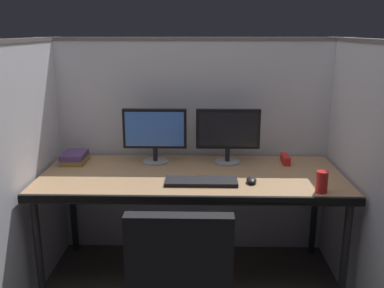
{
  "coord_description": "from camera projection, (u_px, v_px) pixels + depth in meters",
  "views": [
    {
      "loc": [
        0.06,
        -2.25,
        1.62
      ],
      "look_at": [
        0.0,
        0.35,
        0.92
      ],
      "focal_mm": 39.68,
      "sensor_mm": 36.0,
      "label": 1
    }
  ],
  "objects": [
    {
      "name": "soda_can",
      "position": [
        322.0,
        182.0,
        2.36
      ],
      "size": [
        0.07,
        0.07,
        0.12
      ],
      "primitive_type": "cylinder",
      "color": "red",
      "rests_on": "desk"
    },
    {
      "name": "book_stack",
      "position": [
        75.0,
        158.0,
        2.9
      ],
      "size": [
        0.16,
        0.21,
        0.07
      ],
      "color": "olive",
      "rests_on": "desk"
    },
    {
      "name": "keyboard_main",
      "position": [
        201.0,
        181.0,
        2.51
      ],
      "size": [
        0.43,
        0.15,
        0.02
      ],
      "primitive_type": "cube",
      "color": "black",
      "rests_on": "desk"
    },
    {
      "name": "red_stapler",
      "position": [
        285.0,
        159.0,
        2.89
      ],
      "size": [
        0.04,
        0.15,
        0.06
      ],
      "primitive_type": "cube",
      "color": "red",
      "rests_on": "desk"
    },
    {
      "name": "computer_mouse",
      "position": [
        251.0,
        180.0,
        2.52
      ],
      "size": [
        0.06,
        0.1,
        0.04
      ],
      "color": "black",
      "rests_on": "desk"
    },
    {
      "name": "cubicle_partition_left",
      "position": [
        30.0,
        170.0,
        2.6
      ],
      "size": [
        0.06,
        1.41,
        1.57
      ],
      "color": "silver",
      "rests_on": "ground"
    },
    {
      "name": "cubicle_partition_right",
      "position": [
        356.0,
        172.0,
        2.56
      ],
      "size": [
        0.06,
        1.41,
        1.57
      ],
      "color": "silver",
      "rests_on": "ground"
    },
    {
      "name": "cubicle_partition_rear",
      "position": [
        193.0,
        147.0,
        3.11
      ],
      "size": [
        2.21,
        0.06,
        1.57
      ],
      "color": "silver",
      "rests_on": "ground"
    },
    {
      "name": "desk",
      "position": [
        192.0,
        181.0,
        2.69
      ],
      "size": [
        1.9,
        0.8,
        0.74
      ],
      "color": "#997551",
      "rests_on": "ground"
    },
    {
      "name": "monitor_left",
      "position": [
        155.0,
        132.0,
        2.85
      ],
      "size": [
        0.43,
        0.17,
        0.37
      ],
      "color": "gray",
      "rests_on": "desk"
    },
    {
      "name": "monitor_right",
      "position": [
        228.0,
        132.0,
        2.85
      ],
      "size": [
        0.43,
        0.17,
        0.37
      ],
      "color": "gray",
      "rests_on": "desk"
    }
  ]
}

